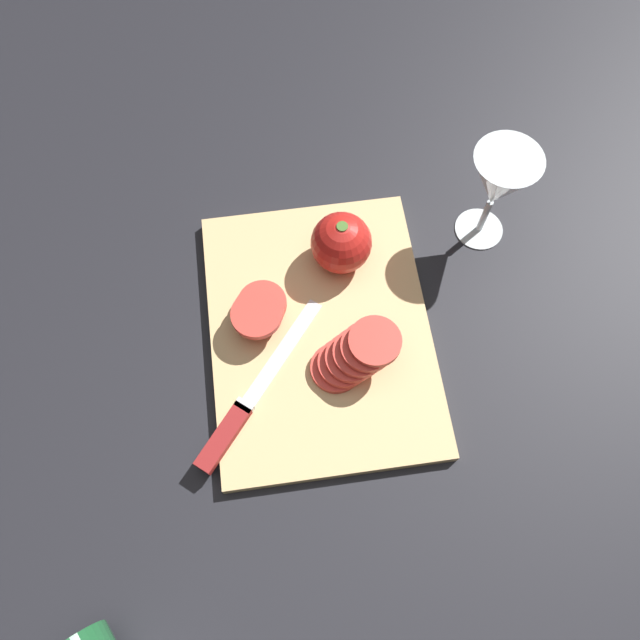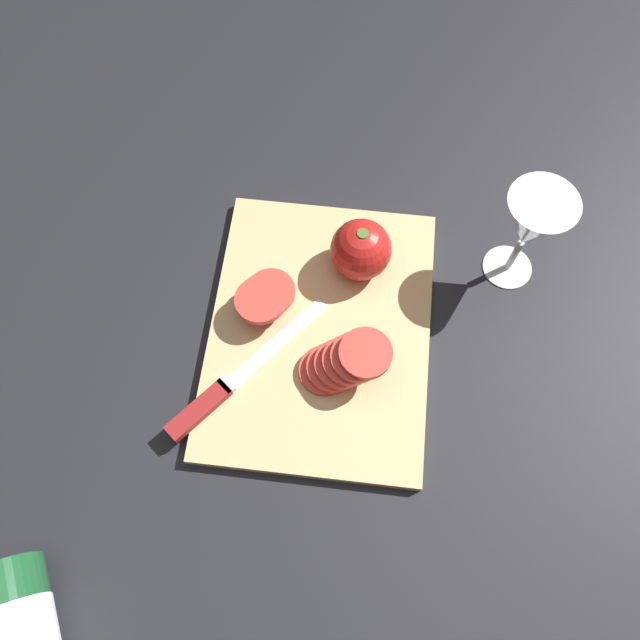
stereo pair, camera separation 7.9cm
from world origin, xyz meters
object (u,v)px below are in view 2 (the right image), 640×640
object	(u,v)px
tomato_slice_stack_near	(344,362)
knife	(215,397)
whole_tomato	(361,250)
tomato_slice_stack_far	(266,296)
wine_glass	(531,226)

from	to	relation	value
tomato_slice_stack_near	knife	bearing A→B (deg)	109.47
whole_tomato	tomato_slice_stack_near	world-z (taller)	whole_tomato
tomato_slice_stack_near	tomato_slice_stack_far	bearing A→B (deg)	53.22
wine_glass	whole_tomato	world-z (taller)	wine_glass
wine_glass	tomato_slice_stack_near	xyz separation A→B (m)	(-0.18, 0.21, -0.06)
whole_tomato	tomato_slice_stack_near	bearing A→B (deg)	177.73
knife	tomato_slice_stack_far	world-z (taller)	tomato_slice_stack_far
wine_glass	tomato_slice_stack_far	xyz separation A→B (m)	(-0.10, 0.32, -0.07)
whole_tomato	knife	world-z (taller)	whole_tomato
tomato_slice_stack_near	wine_glass	bearing A→B (deg)	-49.33
knife	tomato_slice_stack_far	xyz separation A→B (m)	(0.14, -0.04, 0.01)
wine_glass	tomato_slice_stack_far	distance (m)	0.35
wine_glass	tomato_slice_stack_near	bearing A→B (deg)	130.67
knife	tomato_slice_stack_far	bearing A→B (deg)	21.55
whole_tomato	wine_glass	bearing A→B (deg)	-82.07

